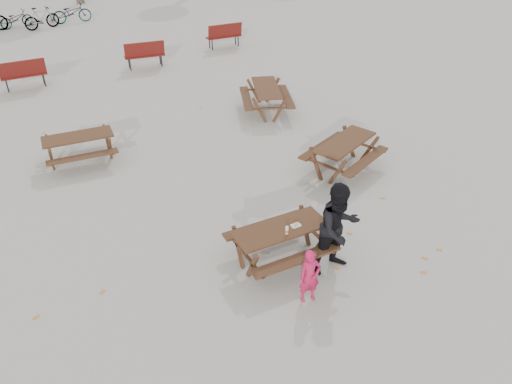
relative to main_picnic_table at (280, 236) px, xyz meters
name	(u,v)px	position (x,y,z in m)	size (l,w,h in m)	color
ground	(280,259)	(0.00, 0.00, -0.59)	(80.00, 80.00, 0.00)	gray
main_picnic_table	(280,236)	(0.00, 0.00, 0.00)	(1.80, 1.45, 0.78)	#351B13
food_tray	(296,225)	(0.28, -0.09, 0.21)	(0.18, 0.11, 0.04)	silver
bread_roll	(296,224)	(0.28, -0.09, 0.25)	(0.14, 0.06, 0.05)	tan
soda_bottle	(287,230)	(0.01, -0.21, 0.26)	(0.07, 0.07, 0.17)	silver
child	(310,277)	(-0.08, -1.16, -0.05)	(0.39, 0.26, 1.07)	#BB1747
adult	(338,228)	(0.82, -0.68, 0.34)	(0.90, 0.70, 1.85)	black
picnic_table_east	(344,155)	(3.15, 2.30, -0.19)	(1.86, 1.50, 0.80)	#351B13
picnic_table_north	(80,149)	(-2.63, 5.77, -0.21)	(1.73, 1.39, 0.75)	#351B13
picnic_table_far	(266,99)	(3.16, 6.37, -0.18)	(1.88, 1.51, 0.81)	#351B13
park_bench_row	(98,60)	(-0.67, 12.34, -0.07)	(11.60, 1.67, 1.03)	maroon
bicycle_row	(22,19)	(-2.50, 20.21, -0.11)	(6.30, 2.18, 1.11)	black
fallen_leaves	(245,191)	(0.50, 2.50, -0.58)	(11.00, 11.00, 0.01)	#BA6E2C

